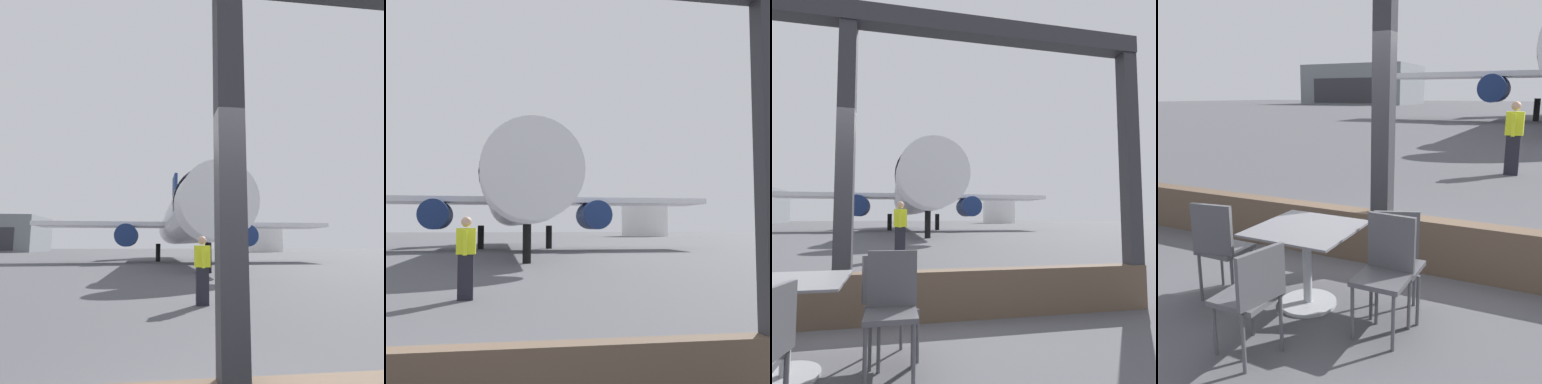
{
  "view_description": "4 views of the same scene",
  "coord_description": "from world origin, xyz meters",
  "views": [
    {
      "loc": [
        -0.58,
        -2.41,
        1.51
      ],
      "look_at": [
        1.75,
        16.38,
        4.46
      ],
      "focal_mm": 32.01,
      "sensor_mm": 36.0,
      "label": 1
    },
    {
      "loc": [
        1.45,
        -3.87,
        1.51
      ],
      "look_at": [
        4.19,
        12.49,
        2.75
      ],
      "focal_mm": 44.62,
      "sensor_mm": 36.0,
      "label": 2
    },
    {
      "loc": [
        0.56,
        -4.1,
        1.22
      ],
      "look_at": [
        3.8,
        11.17,
        2.44
      ],
      "focal_mm": 31.32,
      "sensor_mm": 36.0,
      "label": 3
    },
    {
      "loc": [
        1.66,
        -4.27,
        1.87
      ],
      "look_at": [
        -0.15,
        -0.52,
        0.92
      ],
      "focal_mm": 39.63,
      "sensor_mm": 36.0,
      "label": 4
    }
  ],
  "objects": [
    {
      "name": "fuel_storage_tank",
      "position": [
        27.06,
        77.45,
        3.19
      ],
      "size": [
        8.18,
        8.18,
        6.38
      ],
      "primitive_type": "cylinder",
      "color": "white",
      "rests_on": "ground"
    },
    {
      "name": "cafe_chair_window_right",
      "position": [
        0.52,
        -0.98,
        0.52
      ],
      "size": [
        0.5,
        0.5,
        0.88
      ],
      "color": "#4C4C51",
      "rests_on": "ground"
    },
    {
      "name": "ground_plane",
      "position": [
        0.0,
        40.0,
        0.0
      ],
      "size": [
        220.0,
        220.0,
        0.0
      ],
      "primitive_type": "plane",
      "color": "#4C4C51"
    },
    {
      "name": "cafe_chair_aisle_right",
      "position": [
        0.56,
        -1.32,
        0.56
      ],
      "size": [
        0.41,
        0.41,
        0.95
      ],
      "color": "#4C4C51",
      "rests_on": "ground"
    },
    {
      "name": "ground_crew_worker",
      "position": [
        0.79,
        6.46,
        0.9
      ],
      "size": [
        0.4,
        0.57,
        1.74
      ],
      "color": "black",
      "rests_on": "ground"
    },
    {
      "name": "dining_table",
      "position": [
        -0.23,
        -1.23,
        0.46
      ],
      "size": [
        0.87,
        0.87,
        0.74
      ],
      "color": "slate",
      "rests_on": "ground"
    },
    {
      "name": "airplane",
      "position": [
        2.66,
        28.41,
        3.63
      ],
      "size": [
        26.14,
        31.53,
        10.63
      ],
      "color": "silver",
      "rests_on": "ground"
    },
    {
      "name": "window_frame",
      "position": [
        0.0,
        0.0,
        1.39
      ],
      "size": [
        7.85,
        0.24,
        3.82
      ],
      "color": "brown",
      "rests_on": "ground"
    }
  ]
}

